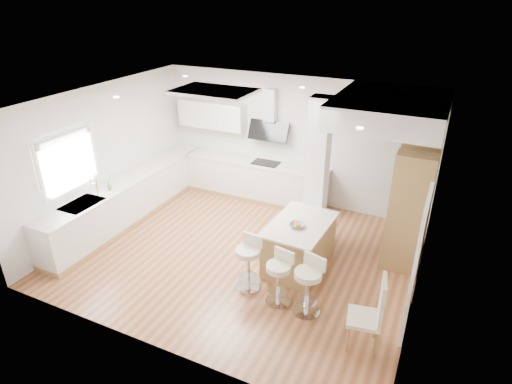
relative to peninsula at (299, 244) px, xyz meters
The scene contains 18 objects.
ground 1.16m from the peninsula, behind, with size 6.00×6.00×0.00m, color #9E613A.
ceiling 1.16m from the peninsula, behind, with size 6.00×5.00×0.02m, color white.
wall_back 2.80m from the peninsula, 114.02° to the left, with size 6.00×0.04×2.80m, color beige.
wall_left 4.18m from the peninsula, behind, with size 0.04×5.00×2.80m, color beige.
wall_right 2.16m from the peninsula, ahead, with size 0.04×5.00×2.80m, color beige.
skylight 3.03m from the peninsula, 164.94° to the left, with size 4.10×2.10×0.06m.
window_left 4.34m from the peninsula, 166.06° to the right, with size 0.06×1.28×1.07m.
doorway_right 2.11m from the peninsula, 20.17° to the right, with size 0.05×1.00×2.10m.
counter_left 3.77m from the peninsula, behind, with size 0.63×4.50×1.35m.
counter_back 2.92m from the peninsula, 133.04° to the left, with size 3.62×0.63×2.50m.
pillar 1.29m from the peninsula, 91.32° to the left, with size 0.35×0.35×2.80m.
soffit 2.73m from the peninsula, 51.61° to the left, with size 1.78×2.20×0.40m.
oven_column 2.06m from the peninsula, 35.08° to the left, with size 0.63×1.21×2.10m.
peninsula is the anchor object (origin of this frame).
bar_stool_a 1.04m from the peninsula, 120.24° to the right, with size 0.45×0.45×0.92m.
bar_stool_b 1.04m from the peninsula, 86.95° to the right, with size 0.47×0.47×0.89m.
bar_stool_c 1.19m from the peninsula, 63.73° to the right, with size 0.52×0.52×0.94m.
dining_chair 2.03m from the peninsula, 42.04° to the right, with size 0.50×0.50×1.12m.
Camera 1 is at (3.05, -5.84, 4.41)m, focal length 30.00 mm.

